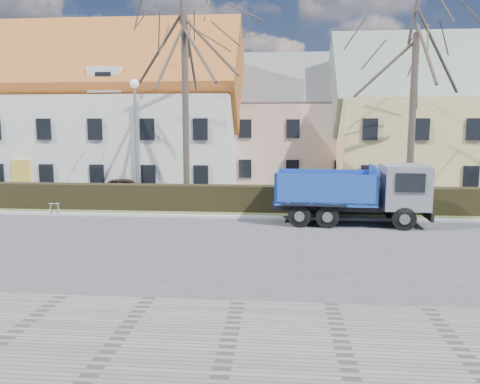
# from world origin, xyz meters

# --- Properties ---
(ground) EXTENTS (120.00, 120.00, 0.00)m
(ground) POSITION_xyz_m (0.00, 0.00, 0.00)
(ground) COLOR #414143
(sidewalk_near) EXTENTS (80.00, 5.00, 0.08)m
(sidewalk_near) POSITION_xyz_m (0.00, -8.50, 0.04)
(sidewalk_near) COLOR slate
(sidewalk_near) RESTS_ON ground
(curb_far) EXTENTS (80.00, 0.30, 0.12)m
(curb_far) POSITION_xyz_m (0.00, 4.60, 0.06)
(curb_far) COLOR #ADACAC
(curb_far) RESTS_ON ground
(grass_strip) EXTENTS (80.00, 3.00, 0.10)m
(grass_strip) POSITION_xyz_m (0.00, 6.20, 0.05)
(grass_strip) COLOR #4C5A33
(grass_strip) RESTS_ON ground
(hedge) EXTENTS (60.00, 0.90, 1.30)m
(hedge) POSITION_xyz_m (0.00, 6.00, 0.65)
(hedge) COLOR black
(hedge) RESTS_ON ground
(building_white) EXTENTS (26.80, 10.80, 9.50)m
(building_white) POSITION_xyz_m (-13.00, 16.00, 4.75)
(building_white) COLOR silver
(building_white) RESTS_ON ground
(building_pink) EXTENTS (10.80, 8.80, 8.00)m
(building_pink) POSITION_xyz_m (4.00, 20.00, 4.00)
(building_pink) COLOR #D9AC9A
(building_pink) RESTS_ON ground
(building_yellow) EXTENTS (18.80, 10.80, 8.50)m
(building_yellow) POSITION_xyz_m (16.00, 17.00, 4.25)
(building_yellow) COLOR #CFB971
(building_yellow) RESTS_ON ground
(tree_1) EXTENTS (9.20, 9.20, 12.65)m
(tree_1) POSITION_xyz_m (-2.00, 8.50, 6.33)
(tree_1) COLOR #3A3028
(tree_1) RESTS_ON ground
(tree_2) EXTENTS (8.00, 8.00, 11.00)m
(tree_2) POSITION_xyz_m (10.00, 8.50, 5.50)
(tree_2) COLOR #3A3028
(tree_2) RESTS_ON ground
(dump_truck) EXTENTS (6.97, 2.90, 2.74)m
(dump_truck) POSITION_xyz_m (6.03, 3.83, 1.37)
(dump_truck) COLOR #153796
(dump_truck) RESTS_ON ground
(streetlight) EXTENTS (0.53, 0.53, 6.75)m
(streetlight) POSITION_xyz_m (-4.32, 7.00, 3.37)
(streetlight) COLOR gray
(streetlight) RESTS_ON ground
(cart_frame) EXTENTS (0.80, 0.55, 0.67)m
(cart_frame) POSITION_xyz_m (-7.92, 4.49, 0.33)
(cart_frame) COLOR silver
(cart_frame) RESTS_ON ground
(parked_car_a) EXTENTS (3.58, 1.85, 1.16)m
(parked_car_a) POSITION_xyz_m (-6.23, 10.67, 0.58)
(parked_car_a) COLOR black
(parked_car_a) RESTS_ON ground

